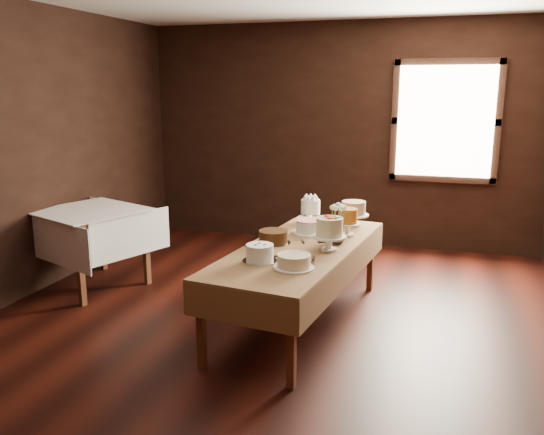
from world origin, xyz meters
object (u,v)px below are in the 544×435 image
at_px(display_table, 300,252).
at_px(side_table, 90,219).
at_px(cake_flowers, 329,236).
at_px(cake_server_c, 302,238).
at_px(cake_caramel, 348,224).
at_px(cake_cream, 294,262).
at_px(cake_server_b, 313,263).
at_px(cake_lattice, 310,228).
at_px(cake_meringue, 310,212).
at_px(cake_chocolate, 273,238).
at_px(cake_server_e, 262,249).
at_px(cake_swirl, 260,254).
at_px(flower_vase, 337,236).
at_px(cake_server_d, 336,241).
at_px(cake_speckled, 353,215).
at_px(cake_server_a, 290,256).

bearing_deg(display_table, side_table, 173.06).
xyz_separation_m(cake_flowers, cake_server_c, (-0.30, 0.29, -0.12)).
distance_m(cake_caramel, cake_cream, 1.08).
bearing_deg(cake_server_b, cake_lattice, -175.45).
bearing_deg(cake_meringue, cake_chocolate, -97.97).
bearing_deg(cake_server_e, cake_swirl, -61.81).
relative_size(cake_chocolate, cake_server_e, 1.46).
height_order(cake_cream, cake_server_c, cake_cream).
xyz_separation_m(cake_chocolate, cake_server_e, (-0.04, -0.18, -0.05)).
distance_m(display_table, cake_flowers, 0.31).
distance_m(cake_meringue, cake_caramel, 0.59).
bearing_deg(cake_meringue, display_table, -82.11).
relative_size(cake_cream, flower_vase, 2.44).
xyz_separation_m(cake_lattice, cake_swirl, (-0.16, -0.95, 0.01)).
bearing_deg(cake_server_b, cake_server_d, 165.61).
height_order(cake_speckled, cake_flowers, cake_flowers).
height_order(cake_cream, cake_server_b, cake_cream).
relative_size(side_table, cake_caramel, 4.68).
height_order(display_table, cake_flowers, cake_flowers).
relative_size(cake_server_d, flower_vase, 1.74).
height_order(cake_chocolate, cake_server_b, cake_chocolate).
xyz_separation_m(cake_chocolate, cake_server_a, (0.24, -0.30, -0.05)).
bearing_deg(cake_speckled, cake_server_e, -120.27).
distance_m(cake_server_b, flower_vase, 0.62).
bearing_deg(cake_speckled, cake_server_c, -121.20).
bearing_deg(side_table, cake_flowers, -7.09).
height_order(cake_lattice, cake_chocolate, cake_chocolate).
bearing_deg(cake_caramel, cake_server_a, -112.89).
relative_size(cake_speckled, cake_server_c, 1.22).
xyz_separation_m(display_table, cake_lattice, (-0.03, 0.45, 0.11)).
bearing_deg(cake_swirl, cake_server_b, 10.10).
bearing_deg(cake_server_b, flower_vase, 162.73).
bearing_deg(cake_chocolate, cake_cream, -59.83).
relative_size(side_table, cake_server_a, 5.11).
distance_m(display_table, cake_server_e, 0.33).
xyz_separation_m(cake_lattice, cake_cream, (0.13, -1.03, -0.00)).
height_order(cake_meringue, cake_server_b, cake_meringue).
relative_size(side_table, cake_swirl, 4.12).
distance_m(cake_chocolate, cake_swirl, 0.51).
xyz_separation_m(cake_swirl, cake_server_c, (0.14, 0.75, -0.06)).
bearing_deg(flower_vase, cake_swirl, -124.79).
bearing_deg(cake_server_e, cake_cream, -33.83).
relative_size(cake_caramel, cake_server_a, 1.09).
xyz_separation_m(cake_meringue, cake_swirl, (-0.07, -1.36, -0.04)).
bearing_deg(cake_lattice, cake_speckled, 49.18).
bearing_deg(cake_lattice, cake_server_e, -112.19).
bearing_deg(side_table, cake_meringue, 15.38).
relative_size(cake_chocolate, cake_swirl, 1.18).
height_order(cake_swirl, cake_cream, cake_swirl).
xyz_separation_m(cake_caramel, cake_server_a, (-0.32, -0.76, -0.11)).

